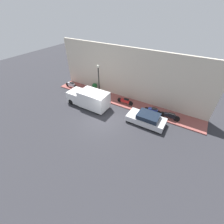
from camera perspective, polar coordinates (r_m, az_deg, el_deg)
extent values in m
plane|color=#2D2D33|center=(16.08, -3.44, -3.29)|extent=(60.00, 60.00, 0.00)
cube|color=#934C47|center=(19.06, 3.81, 4.07)|extent=(2.21, 19.36, 0.11)
cube|color=beige|center=(18.61, 6.07, 13.95)|extent=(0.30, 19.36, 6.33)
cube|color=silver|center=(15.86, 12.80, -2.82)|extent=(1.83, 3.88, 0.60)
cube|color=#192333|center=(15.50, 13.73, -1.54)|extent=(1.61, 2.13, 0.45)
cylinder|color=black|center=(15.75, 6.64, -3.14)|extent=(0.20, 0.59, 0.59)
cylinder|color=black|center=(16.92, 8.96, -0.15)|extent=(0.20, 0.59, 0.59)
cylinder|color=black|center=(15.15, 16.95, -6.77)|extent=(0.20, 0.59, 0.59)
cylinder|color=black|center=(16.36, 18.58, -3.39)|extent=(0.20, 0.59, 0.59)
cube|color=white|center=(17.50, -6.92, 4.74)|extent=(1.99, 3.35, 1.89)
cube|color=white|center=(19.15, -13.09, 6.05)|extent=(1.89, 1.81, 1.32)
cube|color=#192333|center=(19.14, -13.85, 7.19)|extent=(1.69, 0.99, 0.53)
cylinder|color=black|center=(19.11, -15.31, 3.78)|extent=(0.22, 0.66, 0.66)
cylinder|color=black|center=(20.13, -11.95, 6.14)|extent=(0.22, 0.66, 0.66)
cylinder|color=black|center=(16.82, -5.47, 0.09)|extent=(0.22, 0.66, 0.66)
cylinder|color=black|center=(17.97, -2.28, 2.93)|extent=(0.22, 0.66, 0.66)
cube|color=#B7B7BF|center=(22.72, -15.24, 10.08)|extent=(0.30, 1.15, 0.47)
cube|color=black|center=(22.49, -15.07, 10.67)|extent=(0.27, 0.63, 0.12)
cylinder|color=black|center=(23.34, -16.60, 10.03)|extent=(0.10, 0.55, 0.55)
cylinder|color=black|center=(22.28, -13.66, 9.23)|extent=(0.10, 0.55, 0.55)
cube|color=#B21E1E|center=(18.29, 5.03, 4.31)|extent=(0.30, 1.11, 0.38)
cube|color=black|center=(18.11, 5.49, 4.84)|extent=(0.27, 0.60, 0.12)
cylinder|color=black|center=(18.65, 2.97, 4.58)|extent=(0.10, 0.59, 0.59)
cylinder|color=black|center=(18.12, 7.09, 3.26)|extent=(0.10, 0.59, 0.59)
cube|color=black|center=(16.95, 21.12, -1.24)|extent=(0.30, 1.15, 0.36)
cube|color=black|center=(16.80, 21.80, -0.76)|extent=(0.27, 0.63, 0.12)
cylinder|color=black|center=(17.09, 18.65, -0.81)|extent=(0.10, 0.66, 0.66)
cylinder|color=black|center=(16.99, 23.41, -2.37)|extent=(0.10, 0.66, 0.66)
cube|color=navy|center=(17.23, 15.29, 0.69)|extent=(0.30, 1.04, 0.38)
cube|color=black|center=(17.07, 15.87, 1.22)|extent=(0.27, 0.57, 0.12)
cylinder|color=black|center=(17.45, 13.11, 0.99)|extent=(0.10, 0.58, 0.58)
cylinder|color=black|center=(17.21, 17.35, -0.40)|extent=(0.10, 0.58, 0.58)
cylinder|color=black|center=(18.86, -4.99, 10.89)|extent=(0.12, 0.12, 4.04)
sphere|color=silver|center=(18.04, -5.36, 16.93)|extent=(0.31, 0.31, 0.31)
cylinder|color=slate|center=(21.48, -6.52, 8.73)|extent=(0.55, 0.55, 0.38)
sphere|color=#195123|center=(21.25, -6.61, 9.88)|extent=(0.74, 0.74, 0.74)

